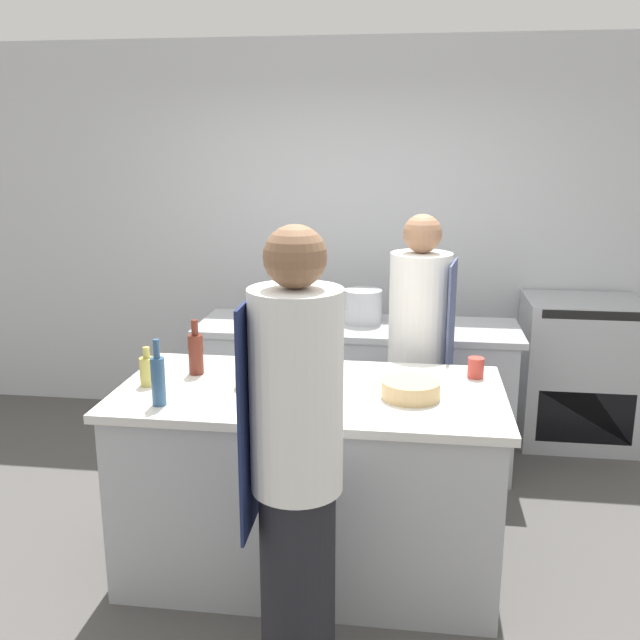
# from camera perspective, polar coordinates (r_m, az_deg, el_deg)

# --- Properties ---
(ground_plane) EXTENTS (16.00, 16.00, 0.00)m
(ground_plane) POSITION_cam_1_polar(r_m,az_deg,el_deg) (3.82, -0.74, -18.88)
(ground_plane) COLOR #4C4947
(wall_back) EXTENTS (8.00, 0.06, 2.80)m
(wall_back) POSITION_cam_1_polar(r_m,az_deg,el_deg) (5.36, 2.57, 6.83)
(wall_back) COLOR silver
(wall_back) RESTS_ON ground_plane
(prep_counter) EXTENTS (1.83, 0.93, 0.94)m
(prep_counter) POSITION_cam_1_polar(r_m,az_deg,el_deg) (3.59, -0.77, -12.57)
(prep_counter) COLOR #A8AAAF
(prep_counter) RESTS_ON ground_plane
(pass_counter) EXTENTS (2.05, 0.62, 0.94)m
(pass_counter) POSITION_cam_1_polar(r_m,az_deg,el_deg) (4.71, 2.96, -5.90)
(pass_counter) COLOR #A8AAAF
(pass_counter) RESTS_ON ground_plane
(oven_range) EXTENTS (0.78, 0.60, 1.03)m
(oven_range) POSITION_cam_1_polar(r_m,az_deg,el_deg) (5.32, 20.00, -3.89)
(oven_range) COLOR #A8AAAF
(oven_range) RESTS_ON ground_plane
(chef_at_prep_near) EXTENTS (0.35, 0.34, 1.81)m
(chef_at_prep_near) POSITION_cam_1_polar(r_m,az_deg,el_deg) (2.69, -1.94, -11.63)
(chef_at_prep_near) COLOR black
(chef_at_prep_near) RESTS_ON ground_plane
(chef_at_stove) EXTENTS (0.38, 0.37, 1.69)m
(chef_at_stove) POSITION_cam_1_polar(r_m,az_deg,el_deg) (4.16, 7.89, -3.22)
(chef_at_stove) COLOR black
(chef_at_stove) RESTS_ON ground_plane
(bottle_olive_oil) EXTENTS (0.07, 0.07, 0.19)m
(bottle_olive_oil) POSITION_cam_1_polar(r_m,az_deg,el_deg) (3.53, -13.64, -3.93)
(bottle_olive_oil) COLOR #B2A84C
(bottle_olive_oil) RESTS_ON prep_counter
(bottle_vinegar) EXTENTS (0.08, 0.08, 0.28)m
(bottle_vinegar) POSITION_cam_1_polar(r_m,az_deg,el_deg) (3.64, -9.91, -2.58)
(bottle_vinegar) COLOR #5B2319
(bottle_vinegar) RESTS_ON prep_counter
(bottle_wine) EXTENTS (0.06, 0.06, 0.30)m
(bottle_wine) POSITION_cam_1_polar(r_m,az_deg,el_deg) (3.24, -12.82, -4.64)
(bottle_wine) COLOR #2D5175
(bottle_wine) RESTS_ON prep_counter
(bowl_mixing_large) EXTENTS (0.22, 0.22, 0.06)m
(bowl_mixing_large) POSITION_cam_1_polar(r_m,az_deg,el_deg) (3.31, -0.28, -5.59)
(bowl_mixing_large) COLOR white
(bowl_mixing_large) RESTS_ON prep_counter
(bowl_prep_small) EXTENTS (0.27, 0.27, 0.08)m
(bowl_prep_small) POSITION_cam_1_polar(r_m,az_deg,el_deg) (3.30, 7.28, -5.52)
(bowl_prep_small) COLOR tan
(bowl_prep_small) RESTS_ON prep_counter
(bowl_ceramic_blue) EXTENTS (0.19, 0.19, 0.09)m
(bowl_ceramic_blue) POSITION_cam_1_polar(r_m,az_deg,el_deg) (3.43, -5.24, -4.69)
(bowl_ceramic_blue) COLOR tan
(bowl_ceramic_blue) RESTS_ON prep_counter
(cup) EXTENTS (0.08, 0.08, 0.10)m
(cup) POSITION_cam_1_polar(r_m,az_deg,el_deg) (3.63, 12.35, -3.75)
(cup) COLOR #B2382D
(cup) RESTS_ON prep_counter
(cutting_board) EXTENTS (0.35, 0.25, 0.01)m
(cutting_board) POSITION_cam_1_polar(r_m,az_deg,el_deg) (3.60, -1.11, -4.28)
(cutting_board) COLOR tan
(cutting_board) RESTS_ON prep_counter
(stockpot) EXTENTS (0.25, 0.25, 0.21)m
(stockpot) POSITION_cam_1_polar(r_m,az_deg,el_deg) (4.60, 3.44, 1.10)
(stockpot) COLOR #A8AAAF
(stockpot) RESTS_ON pass_counter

